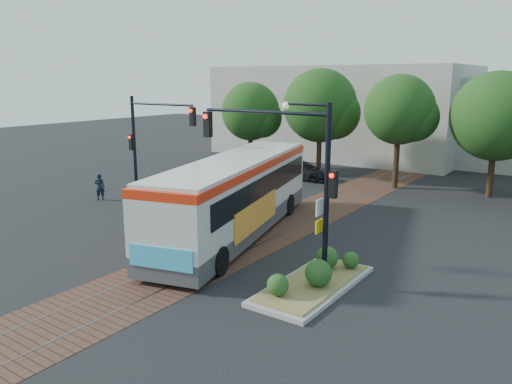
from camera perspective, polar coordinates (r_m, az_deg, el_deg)
ground at (r=20.62m, az=-3.97°, el=-6.84°), size 120.00×120.00×0.00m
trackbed at (r=23.69m, az=2.13°, el=-4.17°), size 3.60×40.00×0.02m
tree_row at (r=33.42m, az=15.82°, el=8.78°), size 26.40×5.60×7.67m
warehouses at (r=45.73m, az=18.90°, el=8.23°), size 40.00×13.00×8.00m
city_bus at (r=22.33m, az=-2.30°, el=-0.08°), size 6.04×13.29×3.49m
traffic_island at (r=17.30m, az=6.78°, el=-9.69°), size 2.20×5.20×1.13m
signal_pole_main at (r=16.77m, az=4.39°, el=3.28°), size 5.49×0.46×6.00m
signal_pole_left at (r=28.25m, az=-12.28°, el=6.31°), size 4.99×0.34×6.00m
officer at (r=30.42m, az=-17.43°, el=0.58°), size 0.68×0.66×1.57m
parked_car at (r=35.29m, az=5.19°, el=2.50°), size 4.46×1.98×1.27m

